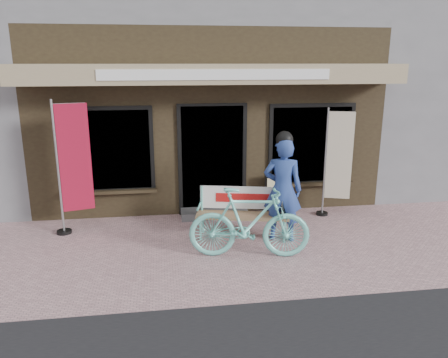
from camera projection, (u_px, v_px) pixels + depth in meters
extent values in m
plane|color=#BE9195|center=(227.00, 254.00, 6.95)|extent=(70.00, 70.00, 0.00)
cube|color=black|center=(199.00, 108.00, 11.26)|extent=(7.00, 6.00, 3.60)
cube|color=tan|center=(214.00, 74.00, 7.81)|extent=(7.00, 0.80, 0.35)
cube|color=white|center=(217.00, 75.00, 7.42)|extent=(4.00, 0.02, 0.18)
cube|color=black|center=(212.00, 160.00, 8.56)|extent=(1.20, 0.06, 2.10)
cube|color=black|center=(212.00, 160.00, 8.55)|extent=(1.35, 0.04, 2.20)
cube|color=black|center=(107.00, 150.00, 8.22)|extent=(1.60, 0.06, 1.50)
cube|color=black|center=(311.00, 145.00, 8.77)|extent=(1.60, 0.06, 1.50)
cube|color=black|center=(107.00, 150.00, 8.21)|extent=(1.75, 0.04, 1.65)
cube|color=black|center=(311.00, 145.00, 8.76)|extent=(1.75, 0.04, 1.65)
cube|color=black|center=(110.00, 192.00, 8.37)|extent=(1.80, 0.18, 0.06)
cube|color=black|center=(310.00, 184.00, 8.92)|extent=(1.80, 0.18, 0.06)
cube|color=#59595B|center=(214.00, 213.00, 8.60)|extent=(1.30, 0.45, 0.15)
cylinder|color=#69CDC0|center=(201.00, 230.00, 7.44)|extent=(0.05, 0.05, 0.37)
cylinder|color=#69CDC0|center=(203.00, 223.00, 7.79)|extent=(0.05, 0.05, 0.37)
cylinder|color=#69CDC0|center=(284.00, 232.00, 7.34)|extent=(0.05, 0.05, 0.37)
cylinder|color=#69CDC0|center=(283.00, 225.00, 7.68)|extent=(0.05, 0.05, 0.37)
cube|color=#8D6F4D|center=(243.00, 216.00, 7.51)|extent=(1.65, 0.74, 0.04)
cylinder|color=#69CDC0|center=(202.00, 199.00, 7.67)|extent=(0.05, 0.05, 0.49)
cylinder|color=#69CDC0|center=(285.00, 201.00, 7.57)|extent=(0.05, 0.05, 0.49)
cube|color=white|center=(243.00, 198.00, 7.63)|extent=(1.48, 0.36, 0.40)
cube|color=#B21414|center=(243.00, 198.00, 7.60)|extent=(0.94, 0.22, 0.16)
cylinder|color=#69CDC0|center=(199.00, 206.00, 7.52)|extent=(0.12, 0.39, 0.04)
cylinder|color=#69CDC0|center=(287.00, 208.00, 7.41)|extent=(0.12, 0.39, 0.04)
imported|color=navy|center=(283.00, 190.00, 7.33)|extent=(0.74, 0.60, 1.77)
sphere|color=black|center=(284.00, 140.00, 7.11)|extent=(0.36, 0.36, 0.28)
imported|color=#69CDC0|center=(249.00, 223.00, 6.72)|extent=(1.93, 0.84, 1.12)
cylinder|color=gray|center=(58.00, 169.00, 7.48)|extent=(0.05, 0.05, 2.37)
cylinder|color=gray|center=(69.00, 104.00, 7.30)|extent=(0.53, 0.17, 0.03)
cube|color=maroon|center=(75.00, 158.00, 7.55)|extent=(0.53, 0.18, 1.88)
cylinder|color=black|center=(64.00, 232.00, 7.79)|extent=(0.32, 0.32, 0.05)
cylinder|color=gray|center=(325.00, 163.00, 8.46)|extent=(0.04, 0.04, 2.13)
cylinder|color=gray|center=(341.00, 112.00, 8.16)|extent=(0.47, 0.17, 0.02)
cube|color=beige|center=(339.00, 156.00, 8.38)|extent=(0.47, 0.18, 1.70)
cylinder|color=black|center=(322.00, 213.00, 8.73)|extent=(0.29, 0.29, 0.05)
cube|color=black|center=(275.00, 194.00, 8.73)|extent=(0.41, 0.09, 0.81)
cube|color=beige|center=(275.00, 190.00, 8.66)|extent=(0.34, 0.03, 0.49)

